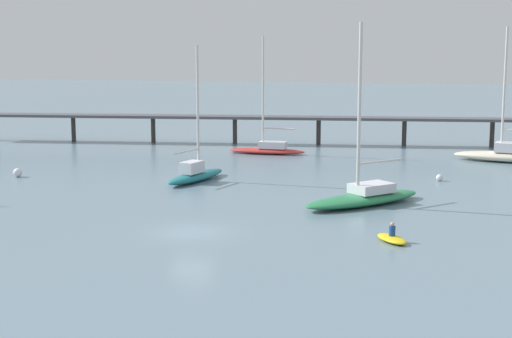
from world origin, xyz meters
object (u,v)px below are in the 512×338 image
(dinghy_yellow, at_px, (392,238))
(mooring_buoy_inner, at_px, (440,178))
(sailboat_red, at_px, (268,147))
(sailboat_teal, at_px, (195,172))
(mooring_buoy_far, at_px, (18,173))
(sailboat_green, at_px, (364,195))
(pier, at_px, (447,111))
(sailboat_cream, at_px, (508,154))

(dinghy_yellow, height_order, mooring_buoy_inner, dinghy_yellow)
(sailboat_red, distance_m, mooring_buoy_inner, 21.29)
(sailboat_teal, distance_m, mooring_buoy_far, 15.35)
(sailboat_red, xyz_separation_m, mooring_buoy_inner, (17.49, -12.13, -0.42))
(sailboat_green, relative_size, mooring_buoy_inner, 22.33)
(sailboat_green, xyz_separation_m, mooring_buoy_far, (-29.69, 4.04, -0.30))
(pier, relative_size, sailboat_green, 6.21)
(sailboat_red, bearing_deg, sailboat_green, -61.48)
(pier, distance_m, sailboat_cream, 12.35)
(sailboat_green, height_order, sailboat_red, sailboat_green)
(sailboat_green, bearing_deg, dinghy_yellow, -74.55)
(sailboat_teal, height_order, sailboat_cream, sailboat_cream)
(sailboat_teal, xyz_separation_m, sailboat_green, (14.46, -5.89, -0.07))
(sailboat_red, xyz_separation_m, dinghy_yellow, (15.35, -33.11, -0.48))
(sailboat_green, relative_size, sailboat_cream, 0.98)
(mooring_buoy_inner, distance_m, mooring_buoy_far, 35.28)
(sailboat_green, bearing_deg, sailboat_red, 118.52)
(pier, distance_m, mooring_buoy_inner, 23.18)
(pier, bearing_deg, sailboat_green, -98.48)
(pier, relative_size, dinghy_yellow, 29.35)
(pier, relative_size, mooring_buoy_inner, 138.64)
(sailboat_teal, relative_size, sailboat_green, 0.88)
(mooring_buoy_far, bearing_deg, mooring_buoy_inner, 11.53)
(mooring_buoy_far, bearing_deg, pier, 40.75)
(sailboat_green, relative_size, sailboat_red, 1.04)
(sailboat_cream, bearing_deg, sailboat_red, -179.11)
(sailboat_green, xyz_separation_m, sailboat_red, (-12.62, 23.22, 0.03))
(sailboat_teal, bearing_deg, sailboat_cream, 34.84)
(mooring_buoy_inner, bearing_deg, sailboat_green, -113.71)
(sailboat_red, bearing_deg, dinghy_yellow, -65.13)
(pier, height_order, sailboat_red, sailboat_red)
(sailboat_cream, xyz_separation_m, dinghy_yellow, (-8.23, -33.48, -0.60))
(sailboat_green, height_order, mooring_buoy_far, sailboat_green)
(sailboat_green, distance_m, mooring_buoy_inner, 12.12)
(pier, xyz_separation_m, sailboat_green, (-5.07, -33.99, -3.25))
(pier, xyz_separation_m, mooring_buoy_far, (-34.76, -29.95, -3.55))
(sailboat_red, distance_m, mooring_buoy_far, 25.68)
(pier, relative_size, mooring_buoy_far, 103.59)
(sailboat_teal, relative_size, mooring_buoy_far, 14.69)
(sailboat_cream, bearing_deg, mooring_buoy_far, -154.32)
(sailboat_red, bearing_deg, sailboat_cream, 0.89)
(sailboat_teal, relative_size, sailboat_cream, 0.86)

